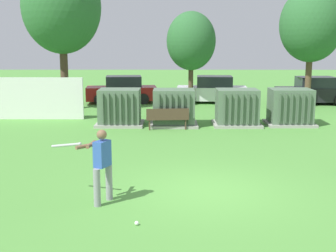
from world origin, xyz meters
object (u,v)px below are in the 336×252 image
at_px(transformer_mid_east, 237,108).
at_px(batter, 100,162).
at_px(parked_car_left_of_center, 212,90).
at_px(transformer_east, 290,107).
at_px(parked_car_leftmost, 122,90).
at_px(transformer_west, 120,108).
at_px(sports_ball, 137,223).
at_px(park_bench, 168,117).
at_px(parked_car_right_of_center, 313,91).
at_px(transformer_mid_west, 174,108).

xyz_separation_m(transformer_mid_east, batter, (-4.55, -9.70, 0.19)).
relative_size(transformer_mid_east, parked_car_left_of_center, 0.49).
relative_size(transformer_east, parked_car_left_of_center, 0.49).
xyz_separation_m(batter, parked_car_leftmost, (-1.35, 17.16, -0.22)).
relative_size(transformer_east, batter, 1.21).
bearing_deg(parked_car_leftmost, transformer_west, -84.67).
bearing_deg(transformer_west, sports_ball, -81.88).
bearing_deg(park_bench, parked_car_left_of_center, 72.45).
xyz_separation_m(parked_car_leftmost, parked_car_right_of_center, (11.47, -0.50, 0.00)).
height_order(batter, sports_ball, batter).
bearing_deg(parked_car_leftmost, transformer_mid_east, -51.66).
relative_size(transformer_mid_east, batter, 1.21).
distance_m(transformer_mid_west, transformer_mid_east, 2.80).
height_order(batter, parked_car_right_of_center, batter).
xyz_separation_m(transformer_west, transformer_mid_west, (2.41, -0.10, 0.00)).
distance_m(park_bench, parked_car_leftmost, 8.91).
xyz_separation_m(parked_car_leftmost, parked_car_left_of_center, (5.50, 0.01, 0.00)).
distance_m(transformer_mid_west, parked_car_leftmost, 8.15).
bearing_deg(batter, parked_car_right_of_center, 58.72).
height_order(transformer_mid_east, sports_ball, transformer_mid_east).
distance_m(transformer_mid_west, park_bench, 0.98).
distance_m(transformer_mid_east, batter, 10.72).
height_order(batter, parked_car_leftmost, batter).
relative_size(transformer_mid_west, transformer_east, 1.00).
xyz_separation_m(transformer_mid_west, transformer_mid_east, (2.80, 0.08, 0.00)).
bearing_deg(batter, transformer_west, 93.86).
relative_size(transformer_west, parked_car_right_of_center, 0.50).
height_order(transformer_mid_west, transformer_mid_east, same).
xyz_separation_m(transformer_mid_west, batter, (-1.75, -9.62, 0.19)).
bearing_deg(transformer_west, parked_car_right_of_center, 32.77).
bearing_deg(transformer_mid_west, sports_ball, -94.34).
bearing_deg(sports_ball, transformer_mid_east, 71.77).
bearing_deg(parked_car_left_of_center, sports_ball, -99.92).
bearing_deg(transformer_mid_west, park_bench, -106.71).
relative_size(transformer_mid_west, parked_car_leftmost, 0.48).
bearing_deg(transformer_mid_west, parked_car_leftmost, 112.34).
bearing_deg(parked_car_left_of_center, parked_car_right_of_center, -4.87).
height_order(transformer_east, sports_ball, transformer_east).
height_order(transformer_mid_west, sports_ball, transformer_mid_west).
bearing_deg(transformer_east, sports_ball, -118.38).
bearing_deg(parked_car_left_of_center, transformer_mid_west, -107.65).
xyz_separation_m(transformer_mid_west, parked_car_left_of_center, (2.40, 7.55, -0.04)).
height_order(sports_ball, parked_car_left_of_center, parked_car_left_of_center).
distance_m(parked_car_leftmost, parked_car_left_of_center, 5.50).
bearing_deg(transformer_mid_west, transformer_mid_east, 1.73).
height_order(transformer_mid_west, batter, batter).
relative_size(transformer_mid_east, sports_ball, 23.33).
height_order(transformer_west, parked_car_right_of_center, same).
bearing_deg(transformer_mid_east, sports_ball, -108.23).
distance_m(transformer_mid_east, transformer_east, 2.40).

